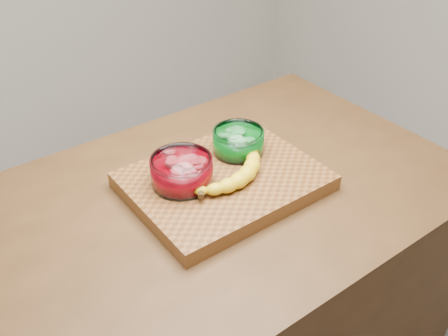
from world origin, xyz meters
TOP-DOWN VIEW (x-y plane):
  - counter at (0.00, 0.00)m, footprint 1.20×0.80m
  - cutting_board at (0.00, 0.00)m, footprint 0.45×0.35m
  - bowl_red at (-0.10, 0.03)m, footprint 0.15×0.15m
  - bowl_green at (0.09, 0.06)m, footprint 0.13×0.13m
  - banana at (0.01, -0.00)m, footprint 0.26×0.17m

SIDE VIEW (x-z plane):
  - counter at x=0.00m, z-range 0.00..0.90m
  - cutting_board at x=0.00m, z-range 0.90..0.94m
  - banana at x=0.01m, z-range 0.94..0.98m
  - bowl_green at x=0.09m, z-range 0.94..1.00m
  - bowl_red at x=-0.10m, z-range 0.94..1.01m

